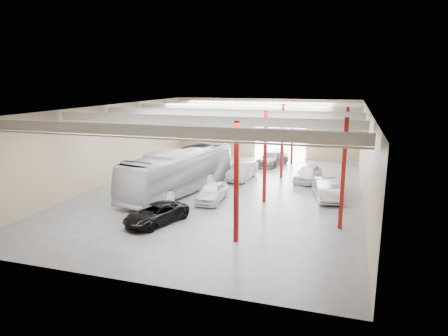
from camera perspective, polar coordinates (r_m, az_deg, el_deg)
The scene contains 8 objects.
depot_shell at distance 33.05m, azimuth 0.55°, elevation 5.19°, with size 22.12×32.12×7.06m.
coach_bus at distance 33.21m, azimuth -6.37°, elevation -0.42°, with size 3.02×12.92×3.60m, color silver.
black_sedan at distance 26.52m, azimuth -9.69°, elevation -6.47°, with size 2.14×4.64×1.29m, color black.
car_row_a at distance 30.72m, azimuth -1.76°, elevation -3.48°, with size 1.72×4.26×1.45m, color silver.
car_row_b at distance 37.54m, azimuth 2.61°, elevation -0.42°, with size 1.69×4.85×1.60m, color #A1A2A6.
car_row_c at distance 44.00m, azimuth 6.96°, elevation 1.35°, with size 2.08×5.11×1.48m, color slate.
car_right_near at distance 32.32m, azimuth 14.44°, elevation -2.94°, with size 1.70×4.86×1.60m, color #A2A3A7.
car_right_far at distance 37.48m, azimuth 11.93°, elevation -0.74°, with size 1.82×4.52×1.54m, color silver.
Camera 1 is at (9.58, -30.91, 9.18)m, focal length 32.00 mm.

